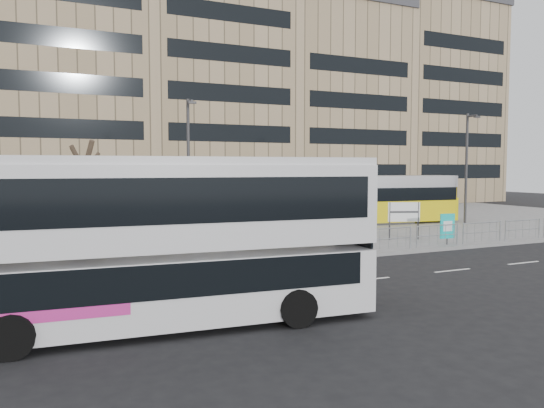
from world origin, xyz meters
name	(u,v)px	position (x,y,z in m)	size (l,w,h in m)	color
ground	(354,258)	(0.00, 0.00, 0.00)	(120.00, 120.00, 0.00)	black
plaza	(251,229)	(0.00, 12.00, 0.07)	(64.00, 24.00, 0.15)	slate
kerb	(353,257)	(0.00, 0.05, 0.07)	(64.00, 0.25, 0.17)	gray
building_row	(182,81)	(1.55, 34.27, 12.91)	(70.40, 18.40, 31.20)	maroon
pedestrian_barrier	(383,233)	(2.00, 0.50, 0.98)	(32.07, 0.07, 1.10)	#989BA0
road_markings	(433,273)	(1.00, -4.00, 0.01)	(62.00, 0.12, 0.01)	white
double_decker_bus	(165,236)	(-10.08, -6.53, 2.35)	(11.06, 3.43, 4.36)	silver
tram	(263,202)	(0.70, 11.64, 1.83)	(28.52, 5.82, 3.35)	#D1BC0B
station_sign	(404,214)	(5.39, 3.23, 1.56)	(1.69, 0.67, 2.04)	#2D2D30
ad_panel	(447,227)	(6.16, 0.74, 1.08)	(0.85, 0.16, 1.58)	#2D2D30
pedestrian	(228,226)	(-3.58, 6.56, 0.96)	(0.59, 0.39, 1.62)	black
traffic_light_west	(289,209)	(-2.14, 2.19, 2.12)	(0.23, 0.25, 3.10)	#2D2D30
lamp_post_west	(189,161)	(-4.80, 9.69, 4.43)	(0.45, 1.04, 7.82)	#2D2D30
lamp_post_east	(467,163)	(14.86, 8.22, 4.36)	(0.45, 1.04, 7.68)	#2D2D30
bare_tree	(84,138)	(-10.59, 8.43, 5.55)	(4.83, 4.83, 7.60)	black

